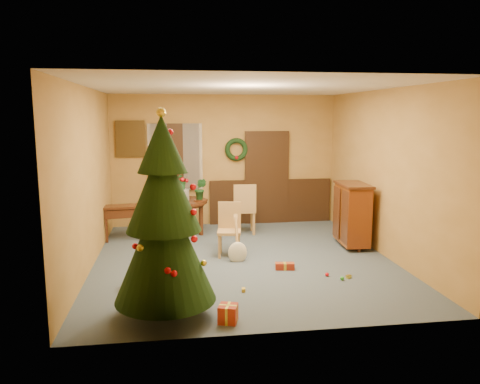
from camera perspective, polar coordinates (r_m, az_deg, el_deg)
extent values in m
plane|color=#3C4D57|center=(8.11, 0.38, -8.25)|extent=(5.50, 5.50, 0.00)
plane|color=silver|center=(7.74, 0.40, 12.66)|extent=(5.50, 5.50, 0.00)
plane|color=olive|center=(10.51, -1.86, 3.87)|extent=(5.00, 0.00, 5.00)
plane|color=olive|center=(5.13, 4.99, -1.96)|extent=(5.00, 0.00, 5.00)
plane|color=olive|center=(7.83, -18.03, 1.53)|extent=(0.00, 5.50, 5.50)
plane|color=olive|center=(8.53, 17.24, 2.18)|extent=(0.00, 5.50, 5.50)
cube|color=black|center=(10.77, 3.76, -1.12)|extent=(2.80, 0.06, 1.00)
cube|color=black|center=(10.65, 3.27, 1.77)|extent=(1.00, 0.08, 2.10)
cube|color=white|center=(10.69, 3.24, 1.52)|extent=(0.80, 0.03, 1.90)
cube|color=black|center=(10.38, -7.89, 4.28)|extent=(1.05, 0.08, 1.45)
cube|color=white|center=(10.41, -7.89, 4.29)|extent=(0.88, 0.03, 1.25)
cube|color=white|center=(10.34, -10.00, 4.20)|extent=(0.42, 0.02, 1.45)
cube|color=white|center=(10.34, -5.78, 4.30)|extent=(0.42, 0.02, 1.45)
torus|color=black|center=(10.44, -0.45, 5.22)|extent=(0.51, 0.11, 0.51)
cube|color=#4C3819|center=(10.40, -13.21, 6.34)|extent=(0.62, 0.05, 0.78)
cube|color=gray|center=(10.43, -13.20, 6.35)|extent=(0.48, 0.02, 0.62)
cylinder|color=#32160B|center=(9.71, -7.11, -1.17)|extent=(1.05, 1.05, 0.06)
cylinder|color=#32160B|center=(9.72, -7.10, -1.49)|extent=(0.93, 0.93, 0.04)
cylinder|color=#32160B|center=(9.78, -7.07, -3.10)|extent=(0.17, 0.17, 0.58)
cylinder|color=#32160B|center=(9.85, -7.03, -4.86)|extent=(0.56, 0.56, 0.09)
cylinder|color=slate|center=(9.69, -7.12, -0.34)|extent=(0.31, 0.31, 0.23)
imported|color=#1E4C23|center=(9.64, -7.16, 1.42)|extent=(0.34, 0.29, 0.38)
cube|color=olive|center=(8.22, -1.33, -4.87)|extent=(0.46, 0.46, 0.05)
cube|color=olive|center=(8.34, -1.29, -2.83)|extent=(0.41, 0.10, 0.48)
cube|color=olive|center=(8.43, -0.16, -6.09)|extent=(0.05, 0.05, 0.41)
cube|color=olive|center=(8.45, -2.40, -6.08)|extent=(0.05, 0.05, 0.41)
cube|color=olive|center=(8.12, -0.21, -6.71)|extent=(0.05, 0.05, 0.41)
cube|color=olive|center=(8.13, -2.53, -6.69)|extent=(0.05, 0.05, 0.41)
cube|color=olive|center=(9.77, 0.49, -2.21)|extent=(0.49, 0.49, 0.05)
cube|color=olive|center=(9.51, 0.61, -0.72)|extent=(0.46, 0.07, 0.55)
cube|color=olive|center=(9.63, -0.52, -3.96)|extent=(0.05, 0.05, 0.47)
cube|color=olive|center=(9.67, 1.69, -3.91)|extent=(0.05, 0.05, 0.47)
cube|color=olive|center=(9.99, -0.68, -3.47)|extent=(0.05, 0.05, 0.47)
cube|color=olive|center=(10.03, 1.45, -3.43)|extent=(0.05, 0.05, 0.47)
cylinder|color=#32160B|center=(9.68, -4.78, -3.15)|extent=(0.09, 0.09, 0.73)
cylinder|color=#32160B|center=(9.60, -4.81, -0.98)|extent=(0.29, 0.29, 0.03)
imported|color=#19471E|center=(9.57, -4.83, 0.38)|extent=(0.29, 0.27, 0.44)
cylinder|color=#382111|center=(5.98, -8.99, -13.58)|extent=(0.16, 0.16, 0.27)
cone|color=black|center=(5.71, -9.19, -6.01)|extent=(1.23, 1.23, 1.45)
cone|color=black|center=(5.57, -9.37, 0.66)|extent=(0.90, 0.90, 1.06)
cone|color=black|center=(5.52, -9.51, 5.83)|extent=(0.58, 0.58, 0.67)
sphere|color=gold|center=(5.51, -9.61, 9.55)|extent=(0.11, 0.11, 0.11)
cube|color=#32160B|center=(9.51, -14.07, -1.74)|extent=(0.83, 0.49, 0.05)
cube|color=#32160B|center=(9.53, -14.04, -2.44)|extent=(0.78, 0.45, 0.17)
cube|color=#32160B|center=(9.62, -15.95, -3.82)|extent=(0.08, 0.28, 0.64)
cube|color=#32160B|center=(9.55, -12.01, -3.75)|extent=(0.08, 0.28, 0.64)
cube|color=#521A09|center=(9.01, 13.53, -2.66)|extent=(0.49, 0.91, 1.10)
cube|color=#32160B|center=(8.91, 13.67, 0.88)|extent=(0.55, 0.96, 0.04)
cylinder|color=#32160B|center=(8.81, 14.28, -6.84)|extent=(0.06, 0.06, 0.08)
cylinder|color=#32160B|center=(9.48, 12.57, -5.63)|extent=(0.06, 0.06, 0.08)
cube|color=brown|center=(7.00, -12.48, -10.67)|extent=(0.32, 0.23, 0.17)
cube|color=gold|center=(7.00, -12.48, -10.67)|extent=(0.32, 0.04, 0.17)
cube|color=gold|center=(7.00, -12.48, -10.67)|extent=(0.05, 0.23, 0.17)
cube|color=#9D2A15|center=(5.78, -1.47, -14.61)|extent=(0.27, 0.27, 0.21)
cube|color=gold|center=(5.78, -1.47, -14.61)|extent=(0.22, 0.10, 0.22)
cube|color=gold|center=(5.78, -1.47, -14.61)|extent=(0.10, 0.22, 0.22)
cube|color=brown|center=(6.89, -11.85, -11.16)|extent=(0.27, 0.23, 0.13)
cube|color=gold|center=(6.89, -11.85, -11.16)|extent=(0.23, 0.10, 0.13)
cube|color=gold|center=(6.89, -11.85, -11.16)|extent=(0.08, 0.17, 0.13)
cube|color=#9D2A15|center=(7.64, 5.48, -8.99)|extent=(0.32, 0.17, 0.11)
cube|color=gold|center=(7.64, 5.48, -8.99)|extent=(0.31, 0.06, 0.11)
cube|color=gold|center=(7.64, 5.48, -8.99)|extent=(0.06, 0.13, 0.11)
cube|color=#2942B5|center=(7.65, 5.34, -9.19)|extent=(0.09, 0.08, 0.05)
sphere|color=#288C26|center=(7.30, 12.34, -10.25)|extent=(0.06, 0.06, 0.06)
cube|color=gold|center=(6.71, 0.44, -11.84)|extent=(0.06, 0.09, 0.05)
sphere|color=red|center=(7.42, 10.56, -9.86)|extent=(0.06, 0.06, 0.06)
cube|color=gold|center=(7.41, 13.10, -10.01)|extent=(0.09, 0.08, 0.05)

